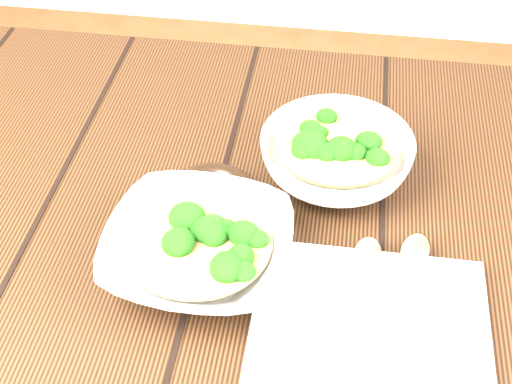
# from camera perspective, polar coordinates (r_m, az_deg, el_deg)

# --- Properties ---
(table) EXTENTS (1.20, 0.80, 0.75)m
(table) POSITION_cam_1_polar(r_m,az_deg,el_deg) (0.91, -2.29, -8.34)
(table) COLOR #311D0E
(table) RESTS_ON ground
(soup_bowl_front) EXTENTS (0.21, 0.21, 0.06)m
(soup_bowl_front) POSITION_cam_1_polar(r_m,az_deg,el_deg) (0.77, -4.67, -4.51)
(soup_bowl_front) COLOR silver
(soup_bowl_front) RESTS_ON table
(soup_bowl_back) EXTENTS (0.23, 0.23, 0.07)m
(soup_bowl_back) POSITION_cam_1_polar(r_m,az_deg,el_deg) (0.88, 6.42, 2.89)
(soup_bowl_back) COLOR silver
(soup_bowl_back) RESTS_ON table
(trivet) EXTENTS (0.11, 0.11, 0.03)m
(trivet) POSITION_cam_1_polar(r_m,az_deg,el_deg) (0.85, -3.61, -0.32)
(trivet) COLOR black
(trivet) RESTS_ON table
(napkin) EXTENTS (0.24, 0.19, 0.01)m
(napkin) POSITION_cam_1_polar(r_m,az_deg,el_deg) (0.74, 9.08, -10.51)
(napkin) COLOR beige
(napkin) RESTS_ON table
(spoon_left) EXTENTS (0.04, 0.20, 0.01)m
(spoon_left) POSITION_cam_1_polar(r_m,az_deg,el_deg) (0.76, 8.51, -7.13)
(spoon_left) COLOR #9F9B8C
(spoon_left) RESTS_ON napkin
(spoon_right) EXTENTS (0.06, 0.19, 0.01)m
(spoon_right) POSITION_cam_1_polar(r_m,az_deg,el_deg) (0.77, 12.01, -6.65)
(spoon_right) COLOR #9F9B8C
(spoon_right) RESTS_ON napkin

